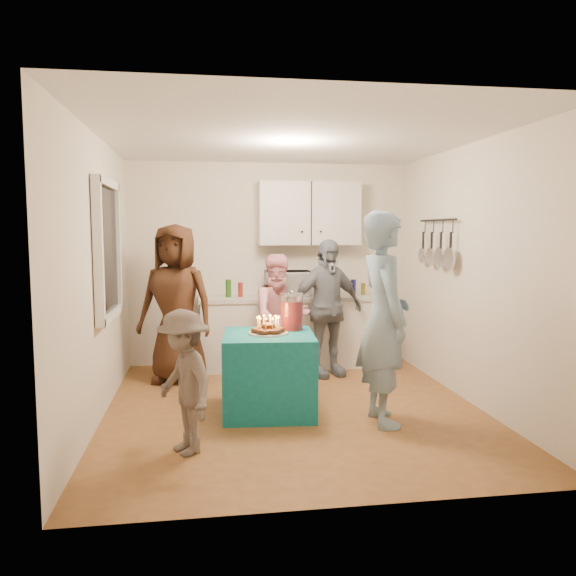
{
  "coord_description": "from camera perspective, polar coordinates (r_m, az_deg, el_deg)",
  "views": [
    {
      "loc": [
        -0.85,
        -5.28,
        1.73
      ],
      "look_at": [
        0.0,
        0.35,
        1.15
      ],
      "focal_mm": 35.0,
      "sensor_mm": 36.0,
      "label": 1
    }
  ],
  "objects": [
    {
      "name": "microwave",
      "position": [
        7.09,
        -0.02,
        0.46
      ],
      "size": [
        0.57,
        0.39,
        0.31
      ],
      "primitive_type": "imported",
      "rotation": [
        0.0,
        0.0,
        -0.01
      ],
      "color": "white",
      "rests_on": "countertop"
    },
    {
      "name": "woman_back_left",
      "position": [
        6.53,
        -11.31,
        -1.56
      ],
      "size": [
        1.03,
        0.85,
        1.81
      ],
      "primitive_type": "imported",
      "rotation": [
        0.0,
        0.0,
        -0.36
      ],
      "color": "brown",
      "rests_on": "floor"
    },
    {
      "name": "party_table",
      "position": [
        5.41,
        -1.96,
        -8.63
      ],
      "size": [
        0.92,
        0.92,
        0.76
      ],
      "primitive_type": "cube",
      "rotation": [
        0.0,
        0.0,
        -0.08
      ],
      "color": "#126E77",
      "rests_on": "floor"
    },
    {
      "name": "donut_cake",
      "position": [
        5.31,
        -2.04,
        -3.72
      ],
      "size": [
        0.38,
        0.38,
        0.18
      ],
      "primitive_type": null,
      "color": "#381C0C",
      "rests_on": "party_table"
    },
    {
      "name": "woman_back_center",
      "position": [
        6.51,
        -0.79,
        -2.99
      ],
      "size": [
        0.8,
        0.67,
        1.47
      ],
      "primitive_type": "imported",
      "rotation": [
        0.0,
        0.0,
        0.17
      ],
      "color": "pink",
      "rests_on": "floor"
    },
    {
      "name": "counter",
      "position": [
        7.18,
        -0.02,
        -4.61
      ],
      "size": [
        2.2,
        0.58,
        0.86
      ],
      "primitive_type": "cube",
      "color": "white",
      "rests_on": "floor"
    },
    {
      "name": "floor",
      "position": [
        5.62,
        0.54,
        -12.11
      ],
      "size": [
        4.0,
        4.0,
        0.0
      ],
      "primitive_type": "plane",
      "color": "brown",
      "rests_on": "ground"
    },
    {
      "name": "back_wall",
      "position": [
        7.34,
        -1.91,
        2.46
      ],
      "size": [
        3.6,
        3.6,
        0.0
      ],
      "primitive_type": "plane",
      "color": "silver",
      "rests_on": "floor"
    },
    {
      "name": "left_wall",
      "position": [
        5.38,
        -18.73,
        0.92
      ],
      "size": [
        4.0,
        4.0,
        0.0
      ],
      "primitive_type": "plane",
      "color": "silver",
      "rests_on": "floor"
    },
    {
      "name": "pot_rack",
      "position": [
        6.51,
        14.73,
        4.49
      ],
      "size": [
        0.12,
        1.0,
        0.6
      ],
      "primitive_type": "cube",
      "color": "black",
      "rests_on": "right_wall"
    },
    {
      "name": "countertop",
      "position": [
        7.11,
        -0.02,
        -1.0
      ],
      "size": [
        2.24,
        0.62,
        0.05
      ],
      "primitive_type": "cube",
      "color": "beige",
      "rests_on": "counter"
    },
    {
      "name": "window_night",
      "position": [
        5.66,
        -17.98,
        3.71
      ],
      "size": [
        0.04,
        1.0,
        1.2
      ],
      "primitive_type": "cube",
      "color": "black",
      "rests_on": "left_wall"
    },
    {
      "name": "child_near_left",
      "position": [
        4.48,
        -10.53,
        -9.36
      ],
      "size": [
        0.7,
        0.84,
        1.13
      ],
      "primitive_type": "imported",
      "rotation": [
        0.0,
        0.0,
        -1.11
      ],
      "color": "#504540",
      "rests_on": "floor"
    },
    {
      "name": "ceiling",
      "position": [
        5.42,
        0.57,
        15.06
      ],
      "size": [
        4.0,
        4.0,
        0.0
      ],
      "primitive_type": "plane",
      "color": "white",
      "rests_on": "floor"
    },
    {
      "name": "right_wall",
      "position": [
        5.92,
        18.03,
        1.37
      ],
      "size": [
        4.0,
        4.0,
        0.0
      ],
      "primitive_type": "plane",
      "color": "silver",
      "rests_on": "floor"
    },
    {
      "name": "man_birthday",
      "position": [
        5.08,
        9.7,
        -3.07
      ],
      "size": [
        0.46,
        0.7,
        1.91
      ],
      "primitive_type": "imported",
      "rotation": [
        0.0,
        0.0,
        1.58
      ],
      "color": "#809EBA",
      "rests_on": "floor"
    },
    {
      "name": "woman_back_right",
      "position": [
        6.68,
        3.9,
        -2.05
      ],
      "size": [
        1.03,
        0.66,
        1.63
      ],
      "primitive_type": "imported",
      "rotation": [
        0.0,
        0.0,
        0.3
      ],
      "color": "black",
      "rests_on": "floor"
    },
    {
      "name": "punch_jar",
      "position": [
        5.52,
        0.38,
        -2.51
      ],
      "size": [
        0.22,
        0.22,
        0.34
      ],
      "primitive_type": "cylinder",
      "color": "red",
      "rests_on": "party_table"
    },
    {
      "name": "upper_cabinet",
      "position": [
        7.26,
        2.16,
        7.56
      ],
      "size": [
        1.3,
        0.3,
        0.8
      ],
      "primitive_type": "cube",
      "color": "white",
      "rests_on": "back_wall"
    }
  ]
}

